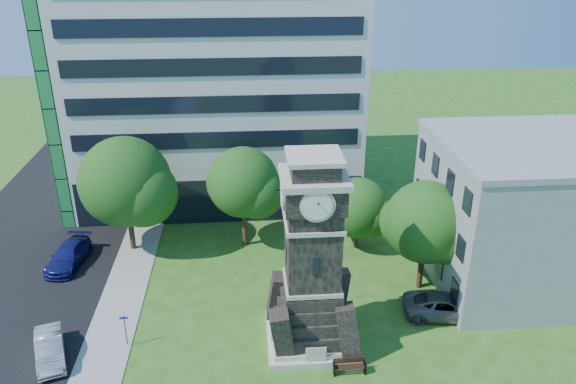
{
  "coord_description": "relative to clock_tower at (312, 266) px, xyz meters",
  "views": [
    {
      "loc": [
        -0.62,
        -25.85,
        22.59
      ],
      "look_at": [
        2.02,
        7.59,
        7.56
      ],
      "focal_mm": 35.0,
      "sensor_mm": 36.0,
      "label": 1
    }
  ],
  "objects": [
    {
      "name": "office_low",
      "position": [
        16.97,
        6.0,
        -0.07
      ],
      "size": [
        15.2,
        12.2,
        10.4
      ],
      "color": "gray",
      "rests_on": "ground"
    },
    {
      "name": "clock_tower",
      "position": [
        0.0,
        0.0,
        0.0
      ],
      "size": [
        5.4,
        5.4,
        12.22
      ],
      "color": "beige",
      "rests_on": "ground"
    },
    {
      "name": "sidewalk",
      "position": [
        -12.5,
        3.0,
        -5.25
      ],
      "size": [
        3.0,
        70.0,
        0.06
      ],
      "primitive_type": "cube",
      "color": "gray",
      "rests_on": "ground"
    },
    {
      "name": "car_street_mid",
      "position": [
        -15.51,
        -0.54,
        -4.56
      ],
      "size": [
        2.87,
        4.63,
        1.44
      ],
      "primitive_type": "imported",
      "rotation": [
        0.0,
        0.0,
        0.33
      ],
      "color": "#999CA0",
      "rests_on": "ground"
    },
    {
      "name": "street_sign",
      "position": [
        -11.24,
        0.29,
        -3.92
      ],
      "size": [
        0.52,
        0.05,
        2.18
      ],
      "rotation": [
        0.0,
        0.0,
        0.02
      ],
      "color": "black",
      "rests_on": "ground"
    },
    {
      "name": "tree_nc",
      "position": [
        -3.86,
        12.29,
        0.0
      ],
      "size": [
        6.12,
        5.57,
        8.29
      ],
      "rotation": [
        0.0,
        0.0,
        -0.25
      ],
      "color": "#332114",
      "rests_on": "ground"
    },
    {
      "name": "ground",
      "position": [
        -3.0,
        -2.0,
        -5.28
      ],
      "size": [
        160.0,
        160.0,
        0.0
      ],
      "primitive_type": "plane",
      "color": "#2A5819",
      "rests_on": "ground"
    },
    {
      "name": "tree_east",
      "position": [
        8.45,
        5.15,
        -0.29
      ],
      "size": [
        6.24,
        5.68,
        8.04
      ],
      "rotation": [
        0.0,
        0.0,
        -0.19
      ],
      "color": "#332114",
      "rests_on": "ground"
    },
    {
      "name": "car_street_north",
      "position": [
        -17.37,
        10.24,
        -4.51
      ],
      "size": [
        2.82,
        5.51,
        1.53
      ],
      "primitive_type": "imported",
      "rotation": [
        0.0,
        0.0,
        -0.13
      ],
      "color": "navy",
      "rests_on": "ground"
    },
    {
      "name": "car_east_lot",
      "position": [
        9.08,
        1.7,
        -4.52
      ],
      "size": [
        5.8,
        3.32,
        1.52
      ],
      "primitive_type": "imported",
      "rotation": [
        0.0,
        0.0,
        1.42
      ],
      "color": "#54555A",
      "rests_on": "ground"
    },
    {
      "name": "office_tall",
      "position": [
        -6.2,
        23.84,
        8.94
      ],
      "size": [
        26.2,
        15.11,
        28.6
      ],
      "color": "silver",
      "rests_on": "ground"
    },
    {
      "name": "tree_ne",
      "position": [
        5.0,
        11.12,
        -1.89
      ],
      "size": [
        5.3,
        4.82,
        5.94
      ],
      "rotation": [
        0.0,
        0.0,
        -0.29
      ],
      "color": "#332114",
      "rests_on": "ground"
    },
    {
      "name": "tree_nw",
      "position": [
        -12.81,
        12.33,
        0.31
      ],
      "size": [
        7.71,
        7.01,
        9.33
      ],
      "rotation": [
        0.0,
        0.0,
        -0.01
      ],
      "color": "#332114",
      "rests_on": "ground"
    },
    {
      "name": "park_bench",
      "position": [
        1.84,
        -3.11,
        -4.77
      ],
      "size": [
        1.87,
        0.5,
        0.97
      ],
      "rotation": [
        0.0,
        0.0,
        0.02
      ],
      "color": "black",
      "rests_on": "ground"
    }
  ]
}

